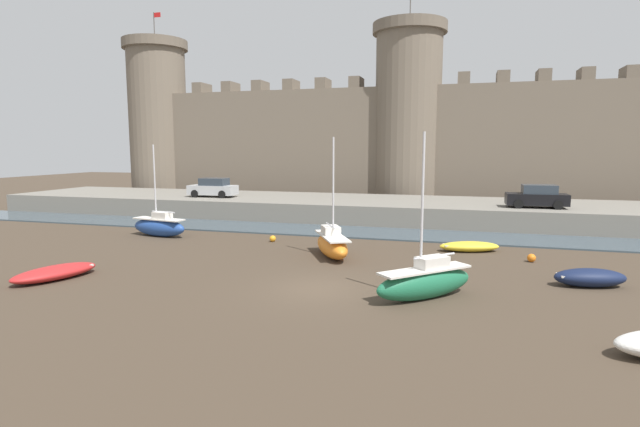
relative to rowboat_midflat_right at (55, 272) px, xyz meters
name	(u,v)px	position (x,y,z in m)	size (l,w,h in m)	color
ground_plane	(320,289)	(11.66, 1.76, -0.32)	(160.00, 160.00, 0.00)	#423528
water_channel	(377,233)	(11.66, 15.53, -0.27)	(80.00, 4.50, 0.10)	#3D4C56
quay_road	(392,210)	(11.66, 22.78, 0.46)	(68.24, 10.00, 1.55)	slate
castle	(408,130)	(11.66, 32.75, 7.21)	(63.33, 7.09, 20.59)	#706354
rowboat_midflat_right	(55,272)	(0.00, 0.00, 0.00)	(2.58, 4.01, 0.60)	red
rowboat_foreground_left	(590,277)	(22.40, 5.25, 0.09)	(3.11, 1.78, 0.77)	#141E3D
sailboat_near_channel_right	(425,281)	(15.91, 1.65, 0.37)	(3.90, 3.92, 6.36)	#1E6B47
sailboat_midflat_left	(159,226)	(-1.86, 10.65, 0.37)	(4.27, 1.82, 5.97)	#234793
sailboat_foreground_right	(332,244)	(10.57, 7.86, 0.36)	(3.19, 4.45, 6.31)	orange
rowboat_foreground_centre	(469,246)	(17.61, 11.27, -0.02)	(3.52, 2.09, 0.57)	yellow
mooring_buoy_near_channel	(531,258)	(20.63, 9.45, -0.11)	(0.42, 0.42, 0.42)	orange
mooring_buoy_near_shore	(273,239)	(5.98, 10.93, -0.12)	(0.39, 0.39, 0.39)	orange
car_quay_west	(213,188)	(-3.55, 21.22, 2.01)	(4.14, 1.96, 1.62)	#B2B5B7
car_quay_centre_west	(537,197)	(22.20, 20.57, 2.01)	(4.14, 1.96, 1.62)	black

